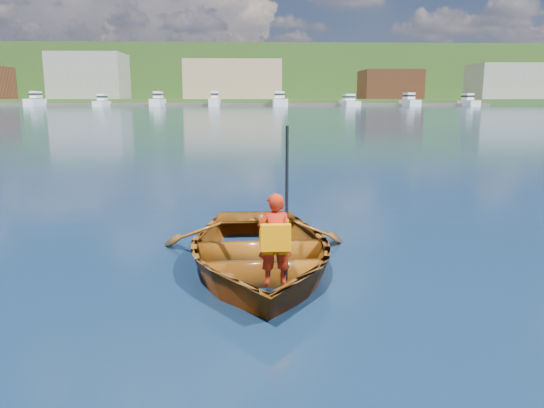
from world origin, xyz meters
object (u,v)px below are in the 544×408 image
(rowboat, at_px, (258,250))
(child_paddler, at_px, (275,239))
(dock, at_px, (210,105))
(marina_yachts, at_px, (217,101))

(rowboat, height_order, child_paddler, child_paddler)
(dock, xyz_separation_m, marina_yachts, (2.24, -4.69, 1.01))
(child_paddler, distance_m, marina_yachts, 145.11)
(rowboat, distance_m, child_paddler, 0.99)
(rowboat, relative_size, child_paddler, 2.23)
(rowboat, height_order, dock, dock)
(rowboat, distance_m, marina_yachts, 144.21)
(rowboat, distance_m, dock, 149.05)
(dock, bearing_deg, child_paddler, -85.19)
(child_paddler, xyz_separation_m, marina_yachts, (-10.33, 144.74, 0.75))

